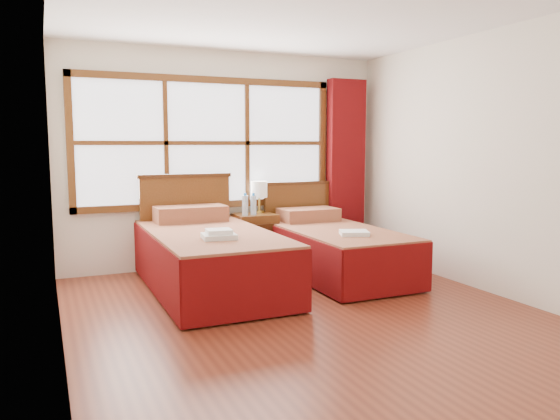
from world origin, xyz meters
name	(u,v)px	position (x,y,z in m)	size (l,w,h in m)	color
floor	(308,315)	(0.00, 0.00, 0.00)	(4.50, 4.50, 0.00)	brown
ceiling	(310,8)	(0.00, 0.00, 2.60)	(4.50, 4.50, 0.00)	white
wall_back	(227,159)	(0.00, 2.25, 1.30)	(4.00, 4.00, 0.00)	silver
wall_left	(55,171)	(-2.00, 0.00, 1.30)	(4.50, 4.50, 0.00)	silver
wall_right	(489,163)	(2.00, 0.00, 1.30)	(4.50, 4.50, 0.00)	silver
window	(207,143)	(-0.25, 2.21, 1.50)	(3.16, 0.06, 1.56)	white
curtain	(346,168)	(1.60, 2.11, 1.17)	(0.50, 0.16, 2.30)	#63090C
bed_left	(209,256)	(-0.55, 1.20, 0.35)	(1.17, 2.27, 1.14)	#3F210D
bed_right	(334,248)	(0.93, 1.20, 0.31)	(1.04, 2.06, 1.01)	#3F210D
nightstand	(255,240)	(0.27, 1.99, 0.32)	(0.48, 0.47, 0.64)	#593113
towels_left	(219,235)	(-0.60, 0.67, 0.65)	(0.33, 0.30, 0.09)	white
towels_right	(354,233)	(0.89, 0.70, 0.56)	(0.36, 0.34, 0.05)	white
lamp	(259,190)	(0.37, 2.11, 0.92)	(0.20, 0.20, 0.39)	gold
bottle_near	(245,205)	(0.11, 1.90, 0.77)	(0.07, 0.07, 0.27)	#ADC7DF
bottle_far	(254,205)	(0.22, 1.92, 0.76)	(0.07, 0.07, 0.26)	#ADC7DF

